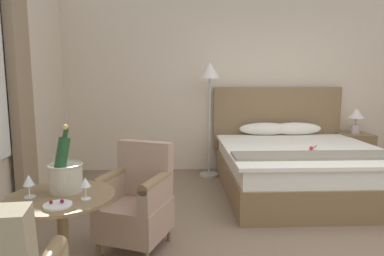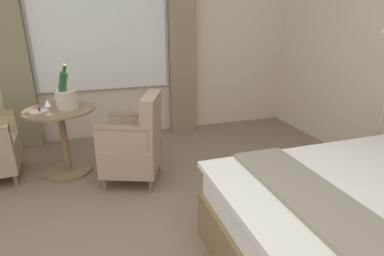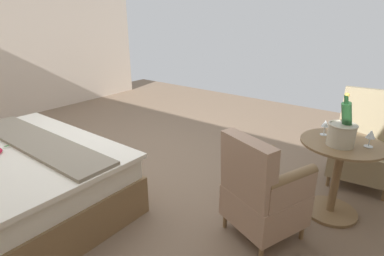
{
  "view_description": "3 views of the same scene",
  "coord_description": "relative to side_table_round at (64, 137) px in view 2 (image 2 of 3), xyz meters",
  "views": [
    {
      "loc": [
        -1.35,
        -2.66,
        1.46
      ],
      "look_at": [
        -1.21,
        0.82,
        0.95
      ],
      "focal_mm": 32.0,
      "sensor_mm": 36.0,
      "label": 1
    },
    {
      "loc": [
        1.05,
        -0.13,
        1.56
      ],
      "look_at": [
        -0.74,
        0.45,
        0.87
      ],
      "focal_mm": 28.0,
      "sensor_mm": 36.0,
      "label": 2
    },
    {
      "loc": [
        -2.51,
        2.13,
        1.72
      ],
      "look_at": [
        -1.17,
        0.38,
        0.9
      ],
      "focal_mm": 28.0,
      "sensor_mm": 36.0,
      "label": 3
    }
  ],
  "objects": [
    {
      "name": "wine_glass_near_bucket",
      "position": [
        -0.19,
        -0.02,
        0.41
      ],
      "size": [
        0.07,
        0.07,
        0.15
      ],
      "color": "white",
      "rests_on": "side_table_round"
    },
    {
      "name": "wine_glass_near_edge",
      "position": [
        0.18,
        -0.07,
        0.41
      ],
      "size": [
        0.07,
        0.07,
        0.14
      ],
      "color": "white",
      "rests_on": "side_table_round"
    },
    {
      "name": "wall_window_side",
      "position": [
        -1.05,
        0.51,
        1.07
      ],
      "size": [
        0.27,
        5.53,
        2.96
      ],
      "color": "beige",
      "rests_on": "ground"
    },
    {
      "name": "champagne_bucket",
      "position": [
        0.01,
        0.08,
        0.43
      ],
      "size": [
        0.23,
        0.23,
        0.45
      ],
      "color": "#BEB6A0",
      "rests_on": "side_table_round"
    },
    {
      "name": "side_table_round",
      "position": [
        0.0,
        0.0,
        0.0
      ],
      "size": [
        0.69,
        0.69,
        0.71
      ],
      "color": "olive",
      "rests_on": "ground"
    },
    {
      "name": "snack_plate",
      "position": [
        0.04,
        -0.18,
        0.31
      ],
      "size": [
        0.17,
        0.17,
        0.04
      ],
      "color": "white",
      "rests_on": "side_table_round"
    },
    {
      "name": "armchair_by_window",
      "position": [
        0.4,
        0.68,
        0.01
      ],
      "size": [
        0.68,
        0.7,
        0.91
      ],
      "color": "olive",
      "rests_on": "ground"
    }
  ]
}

